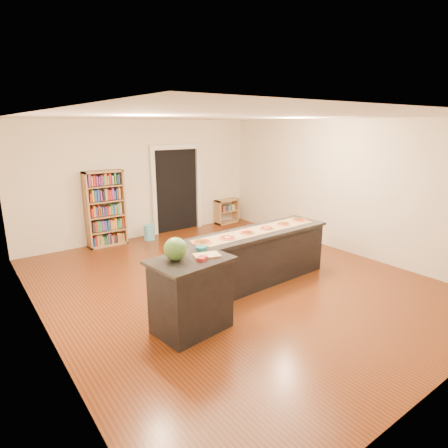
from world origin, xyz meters
TOP-DOWN VIEW (x-y plane):
  - room at (0.00, 0.00)m, footprint 6.00×7.00m
  - doorway at (0.90, 3.46)m, footprint 1.40×0.09m
  - kitchen_island at (0.34, -0.28)m, footprint 2.81×0.76m
  - side_counter at (-1.41, -0.97)m, footprint 1.02×0.74m
  - bookshelf at (-1.02, 3.30)m, footprint 0.85×0.30m
  - low_shelf at (2.39, 3.31)m, footprint 0.67×0.29m
  - waste_bin at (-0.07, 3.12)m, footprint 0.25×0.25m
  - kraft_paper at (0.34, -0.27)m, footprint 2.45×0.53m
  - watermelon at (-1.58, -0.90)m, footprint 0.30×0.30m
  - cutting_board at (-1.18, -1.02)m, footprint 0.39×0.31m
  - package_red at (-1.32, -1.12)m, footprint 0.17×0.15m
  - package_teal at (-1.12, -0.79)m, footprint 0.16×0.16m
  - pizza_a at (-0.78, -0.28)m, footprint 0.31×0.31m
  - pizza_b at (-0.33, -0.33)m, footprint 0.29×0.29m
  - pizza_c at (0.12, -0.30)m, footprint 0.27×0.27m
  - pizza_d at (0.57, -0.28)m, footprint 0.26×0.26m
  - pizza_e at (1.02, -0.25)m, footprint 0.26×0.26m
  - pizza_f at (1.46, -0.20)m, footprint 0.28×0.28m

SIDE VIEW (x-z plane):
  - waste_bin at x=-0.07m, z-range 0.00..0.37m
  - low_shelf at x=2.39m, z-range 0.00..0.67m
  - kitchen_island at x=0.34m, z-range 0.00..0.93m
  - side_counter at x=-1.41m, z-range 0.00..1.01m
  - bookshelf at x=-1.02m, z-range 0.00..1.71m
  - kraft_paper at x=0.34m, z-range 0.93..0.93m
  - pizza_e at x=1.02m, z-range 0.93..0.95m
  - pizza_a at x=-0.78m, z-range 0.93..0.95m
  - pizza_b at x=-0.33m, z-range 0.93..0.95m
  - pizza_c at x=0.12m, z-range 0.93..0.95m
  - pizza_d at x=0.57m, z-range 0.93..0.95m
  - pizza_f at x=1.46m, z-range 0.93..0.95m
  - cutting_board at x=-1.18m, z-range 1.01..1.03m
  - package_red at x=-1.32m, z-range 1.01..1.06m
  - package_teal at x=-1.12m, z-range 1.01..1.07m
  - watermelon at x=-1.58m, z-range 1.01..1.31m
  - doorway at x=0.90m, z-range 0.10..2.31m
  - room at x=0.00m, z-range 0.00..2.80m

